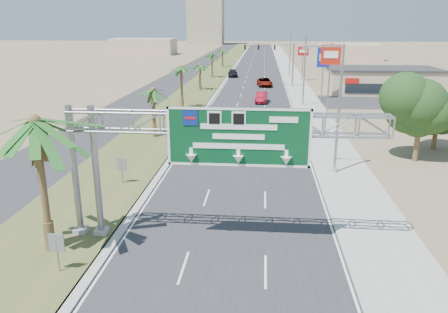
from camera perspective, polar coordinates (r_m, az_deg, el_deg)
road at (r=122.12m, az=4.34°, el=11.52°), size 12.00×300.00×0.02m
sidewalk_right at (r=122.29m, az=8.41°, el=11.42°), size 4.00×300.00×0.10m
median_grass at (r=122.65m, az=-0.43°, el=11.62°), size 7.00×300.00×0.12m
opposing_road at (r=123.52m, az=-3.73°, el=11.60°), size 8.00×300.00×0.02m
sign_gantry at (r=22.32m, az=-2.04°, el=3.02°), size 16.75×1.24×7.50m
palm_near at (r=22.81m, az=-23.49°, el=4.18°), size 5.70×5.70×8.35m
palm_row_b at (r=45.44m, az=-9.29°, el=8.46°), size 3.99×3.99×5.95m
palm_row_c at (r=60.87m, az=-5.63°, el=11.43°), size 3.99×3.99×6.75m
palm_row_d at (r=78.68m, az=-3.18°, el=11.80°), size 3.99×3.99×5.45m
palm_row_e at (r=97.42m, az=-1.57°, el=13.20°), size 3.99×3.99×6.15m
palm_row_f at (r=122.26m, az=-0.19°, el=13.78°), size 3.99×3.99×5.75m
streetlight_near at (r=34.70m, az=14.40°, el=5.23°), size 3.27×0.44×10.00m
streetlight_mid at (r=64.18m, az=10.26°, el=10.65°), size 3.27×0.44×10.00m
streetlight_far at (r=99.96m, az=8.50°, el=12.90°), size 3.27×0.44×10.00m
signal_mast at (r=83.88m, az=7.62°, el=12.30°), size 10.28×0.71×8.00m
store_building at (r=80.75m, az=19.88°, el=9.24°), size 18.00×10.00×4.00m
oak_near at (r=40.47m, az=24.37°, el=5.62°), size 4.50×4.50×6.80m
oak_far at (r=45.32m, az=26.26°, el=5.53°), size 3.50×3.50×5.60m
median_signback_a at (r=22.29m, az=-21.01°, el=-10.85°), size 0.75×0.08×2.08m
median_signback_b at (r=32.81m, az=-13.20°, el=-1.22°), size 0.75×0.08×2.08m
tower_distant at (r=263.79m, az=-2.41°, el=18.24°), size 20.00×16.00×35.00m
building_distant_left at (r=177.99m, az=-10.46°, el=13.95°), size 24.00×14.00×6.00m
building_distant_right at (r=154.46m, az=16.04°, el=12.99°), size 20.00×12.00×5.00m
car_left_lane at (r=45.08m, az=-2.92°, el=3.31°), size 2.09×4.86×1.64m
car_mid_lane at (r=66.72m, az=4.91°, el=7.69°), size 1.92×4.81×1.55m
car_right_lane at (r=84.64m, az=5.33°, el=9.63°), size 3.15×5.80×1.54m
car_far at (r=99.81m, az=1.14°, el=10.80°), size 2.54×5.36×1.51m
pole_sign_red_near at (r=56.01m, az=13.74°, el=12.25°), size 2.42×0.55×9.25m
pole_sign_blue at (r=70.52m, az=12.87°, el=12.23°), size 2.02×0.68×8.20m
pole_sign_red_far at (r=93.39m, az=10.30°, el=13.10°), size 2.22×0.50×7.19m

